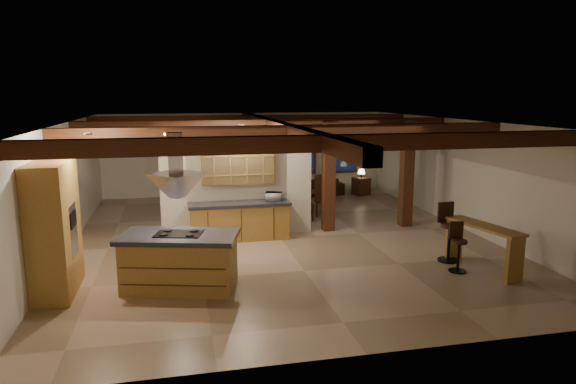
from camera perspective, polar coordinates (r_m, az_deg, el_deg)
name	(u,v)px	position (r m, az deg, el deg)	size (l,w,h in m)	color
ground	(280,238)	(12.94, -0.86, -5.14)	(12.00, 12.00, 0.00)	tan
room_walls	(280,168)	(12.57, -0.89, 2.68)	(12.00, 12.00, 12.00)	silver
ceiling_beams	(280,128)	(12.47, -0.90, 7.14)	(10.00, 12.00, 0.28)	#37190D
timber_posts	(369,163)	(13.75, 8.96, 3.19)	(2.50, 0.30, 2.90)	#37190D
partition_wall	(237,193)	(13.01, -5.64, -0.12)	(3.80, 0.18, 2.20)	silver
pantry_cabinet	(54,228)	(10.12, -24.52, -3.69)	(0.67, 1.60, 2.40)	olive
back_counter	(240,221)	(12.77, -5.37, -3.20)	(2.50, 0.66, 0.94)	olive
upper_display_cabinet	(238,165)	(12.71, -5.60, 3.04)	(1.80, 0.36, 0.95)	olive
range_hood	(177,195)	(9.47, -12.23, -0.27)	(1.10, 1.10, 1.40)	silver
back_windows	(322,151)	(18.99, 3.83, 4.60)	(2.70, 0.07, 1.70)	#37190D
framed_art	(204,148)	(18.25, -9.29, 4.85)	(0.65, 0.05, 0.85)	#37190D
recessed_cans	(172,130)	(10.28, -12.74, 6.69)	(3.16, 2.46, 0.03)	silver
kitchen_island	(180,261)	(9.78, -11.93, -7.48)	(2.35, 1.65, 1.06)	olive
dining_table	(291,204)	(15.20, 0.31, -1.39)	(1.94, 1.08, 0.68)	#3A1D0E
sofa	(313,187)	(18.28, 2.84, 0.58)	(2.10, 0.82, 0.61)	black
microwave	(274,197)	(12.77, -1.61, -0.51)	(0.40, 0.27, 0.22)	#BCBCC1
bar_counter	(483,240)	(11.25, 20.85, -4.96)	(0.84, 1.87, 0.95)	olive
side_table	(361,186)	(18.55, 8.12, 0.65)	(0.50, 0.50, 0.62)	#37190D
table_lamp	(361,172)	(18.47, 8.16, 2.25)	(0.26, 0.26, 0.30)	black
bar_stool_a	(458,247)	(11.02, 18.36, -5.80)	(0.35, 0.35, 1.02)	black
bar_stool_b	(448,232)	(11.61, 17.38, -4.24)	(0.44, 0.44, 1.27)	black
dining_chairs	(291,195)	(15.14, 0.31, -0.30)	(2.43, 2.43, 1.25)	#37190D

